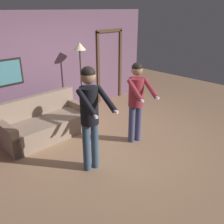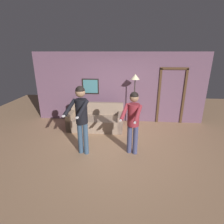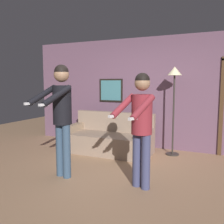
{
  "view_description": "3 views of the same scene",
  "coord_description": "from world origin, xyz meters",
  "px_view_note": "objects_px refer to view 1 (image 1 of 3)",
  "views": [
    {
      "loc": [
        -3.12,
        -3.23,
        2.65
      ],
      "look_at": [
        -0.36,
        -0.37,
        0.98
      ],
      "focal_mm": 40.0,
      "sensor_mm": 36.0,
      "label": 1
    },
    {
      "loc": [
        0.34,
        -4.32,
        2.61
      ],
      "look_at": [
        -0.02,
        -0.34,
        1.21
      ],
      "focal_mm": 28.0,
      "sensor_mm": 36.0,
      "label": 2
    },
    {
      "loc": [
        1.61,
        -3.57,
        1.55
      ],
      "look_at": [
        0.04,
        -0.18,
        1.1
      ],
      "focal_mm": 40.0,
      "sensor_mm": 36.0,
      "label": 3
    }
  ],
  "objects_px": {
    "person_standing_left": "(90,110)",
    "couch": "(45,124)",
    "torchiere_lamp": "(80,57)",
    "person_standing_right": "(136,96)"
  },
  "relations": [
    {
      "from": "person_standing_left",
      "to": "person_standing_right",
      "type": "relative_size",
      "value": 1.09
    },
    {
      "from": "torchiere_lamp",
      "to": "person_standing_right",
      "type": "bearing_deg",
      "value": -92.66
    },
    {
      "from": "person_standing_right",
      "to": "couch",
      "type": "bearing_deg",
      "value": 129.16
    },
    {
      "from": "torchiere_lamp",
      "to": "person_standing_left",
      "type": "bearing_deg",
      "value": -124.15
    },
    {
      "from": "torchiere_lamp",
      "to": "person_standing_left",
      "type": "distance_m",
      "value": 2.5
    },
    {
      "from": "couch",
      "to": "torchiere_lamp",
      "type": "height_order",
      "value": "torchiere_lamp"
    },
    {
      "from": "couch",
      "to": "torchiere_lamp",
      "type": "xyz_separation_m",
      "value": [
        1.33,
        0.39,
        1.25
      ]
    },
    {
      "from": "person_standing_left",
      "to": "couch",
      "type": "bearing_deg",
      "value": 88.09
    },
    {
      "from": "couch",
      "to": "torchiere_lamp",
      "type": "bearing_deg",
      "value": 16.42
    },
    {
      "from": "torchiere_lamp",
      "to": "person_standing_right",
      "type": "xyz_separation_m",
      "value": [
        -0.09,
        -1.92,
        -0.51
      ]
    }
  ]
}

